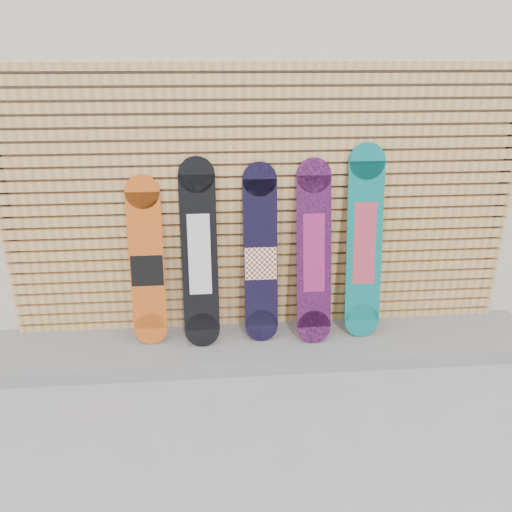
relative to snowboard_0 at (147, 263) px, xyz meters
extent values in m
plane|color=#939396|center=(1.10, -0.80, -0.79)|extent=(80.00, 80.00, 0.00)
cube|color=beige|center=(1.60, 2.70, 1.01)|extent=(12.00, 5.00, 3.60)
cube|color=slate|center=(0.95, -0.12, -0.73)|extent=(4.60, 0.70, 0.12)
cube|color=tan|center=(0.95, 0.17, -0.66)|extent=(4.20, 0.05, 0.08)
cube|color=tan|center=(0.95, 0.17, -0.56)|extent=(4.20, 0.05, 0.08)
cube|color=tan|center=(0.95, 0.17, -0.46)|extent=(4.20, 0.05, 0.07)
cube|color=tan|center=(0.95, 0.17, -0.36)|extent=(4.20, 0.05, 0.07)
cube|color=tan|center=(0.95, 0.17, -0.27)|extent=(4.20, 0.05, 0.07)
cube|color=tan|center=(0.95, 0.17, -0.17)|extent=(4.20, 0.05, 0.07)
cube|color=tan|center=(0.95, 0.17, -0.07)|extent=(4.20, 0.05, 0.07)
cube|color=tan|center=(0.95, 0.17, 0.02)|extent=(4.20, 0.05, 0.07)
cube|color=tan|center=(0.95, 0.17, 0.12)|extent=(4.20, 0.05, 0.07)
cube|color=tan|center=(0.95, 0.17, 0.22)|extent=(4.20, 0.05, 0.08)
cube|color=tan|center=(0.95, 0.17, 0.31)|extent=(4.20, 0.05, 0.08)
cube|color=tan|center=(0.95, 0.17, 0.41)|extent=(4.20, 0.05, 0.08)
cube|color=tan|center=(0.95, 0.17, 0.51)|extent=(4.20, 0.05, 0.08)
cube|color=tan|center=(0.95, 0.17, 0.61)|extent=(4.20, 0.05, 0.08)
cube|color=tan|center=(0.95, 0.17, 0.70)|extent=(4.20, 0.05, 0.08)
cube|color=tan|center=(0.95, 0.17, 0.80)|extent=(4.20, 0.05, 0.08)
cube|color=tan|center=(0.95, 0.17, 0.90)|extent=(4.20, 0.05, 0.08)
cube|color=tan|center=(0.95, 0.17, 0.99)|extent=(4.20, 0.05, 0.08)
cube|color=tan|center=(0.95, 0.17, 1.09)|extent=(4.20, 0.05, 0.08)
cube|color=tan|center=(0.95, 0.17, 1.19)|extent=(4.20, 0.05, 0.08)
cube|color=tan|center=(0.95, 0.17, 1.28)|extent=(4.20, 0.05, 0.08)
cube|color=tan|center=(0.95, 0.17, 1.38)|extent=(4.20, 0.05, 0.08)
cube|color=black|center=(-1.07, 0.19, 0.32)|extent=(0.06, 0.04, 2.23)
cube|color=black|center=(2.97, 0.19, 0.32)|extent=(0.06, 0.04, 2.23)
cube|color=tan|center=(0.95, 0.17, 1.47)|extent=(4.26, 0.07, 0.06)
cube|color=#CF5516|center=(0.00, 0.00, 0.01)|extent=(0.27, 0.23, 1.10)
cylinder|color=#CF5516|center=(0.00, -0.10, -0.54)|extent=(0.27, 0.07, 0.27)
cylinder|color=#CF5516|center=(0.00, 0.10, 0.56)|extent=(0.27, 0.07, 0.27)
cube|color=black|center=(0.00, -0.01, -0.06)|extent=(0.26, 0.07, 0.25)
cube|color=black|center=(0.42, -0.03, 0.08)|extent=(0.29, 0.29, 1.23)
cylinder|color=black|center=(0.42, -0.17, -0.53)|extent=(0.29, 0.08, 0.28)
cylinder|color=black|center=(0.42, 0.10, 0.69)|extent=(0.29, 0.08, 0.28)
cube|color=silver|center=(0.42, -0.03, 0.08)|extent=(0.18, 0.16, 0.64)
cube|color=black|center=(0.91, -0.01, 0.05)|extent=(0.27, 0.25, 1.19)
cylinder|color=black|center=(0.91, -0.13, -0.54)|extent=(0.27, 0.07, 0.27)
cylinder|color=black|center=(0.91, 0.10, 0.64)|extent=(0.27, 0.07, 0.27)
cube|color=white|center=(0.91, -0.03, -0.02)|extent=(0.26, 0.08, 0.27)
cube|color=black|center=(1.34, -0.05, 0.06)|extent=(0.28, 0.31, 1.21)
cylinder|color=black|center=(1.34, -0.19, -0.54)|extent=(0.28, 0.09, 0.28)
cylinder|color=black|center=(1.34, 0.10, 0.67)|extent=(0.28, 0.09, 0.28)
cube|color=#951D60|center=(1.34, -0.05, 0.06)|extent=(0.17, 0.17, 0.63)
cube|color=#0B6C68|center=(1.76, -0.01, 0.12)|extent=(0.29, 0.25, 1.30)
cylinder|color=#0B6C68|center=(1.76, -0.13, -0.53)|extent=(0.29, 0.07, 0.29)
cylinder|color=#0B6C68|center=(1.76, 0.10, 0.77)|extent=(0.29, 0.07, 0.29)
cube|color=#C44555|center=(1.76, -0.01, 0.12)|extent=(0.18, 0.14, 0.67)
camera|label=1|loc=(0.58, -3.71, 1.60)|focal=35.00mm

